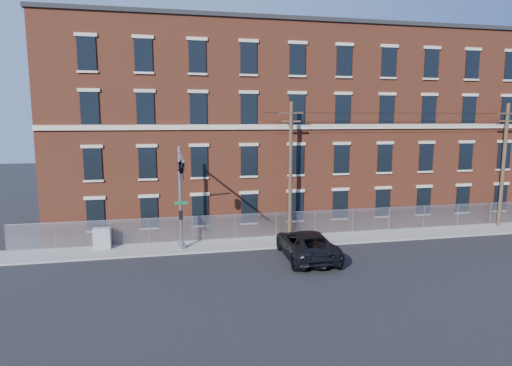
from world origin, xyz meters
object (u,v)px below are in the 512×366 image
object	(u,v)px
traffic_signal_mast	(181,177)
utility_cabinet	(102,238)
pickup_truck	(307,244)
utility_pole_near	(291,168)

from	to	relation	value
traffic_signal_mast	utility_cabinet	size ratio (longest dim) A/B	4.89
traffic_signal_mast	pickup_truck	size ratio (longest dim) A/B	1.07
traffic_signal_mast	pickup_truck	world-z (taller)	traffic_signal_mast
utility_pole_near	utility_cabinet	size ratio (longest dim) A/B	6.99
pickup_truck	utility_cabinet	xyz separation A→B (m)	(-13.11, 4.46, -0.07)
traffic_signal_mast	utility_cabinet	distance (m)	7.79
traffic_signal_mast	utility_pole_near	bearing A→B (deg)	23.14
pickup_truck	utility_cabinet	world-z (taller)	pickup_truck
utility_cabinet	traffic_signal_mast	bearing A→B (deg)	-29.88
utility_pole_near	utility_cabinet	bearing A→B (deg)	179.78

